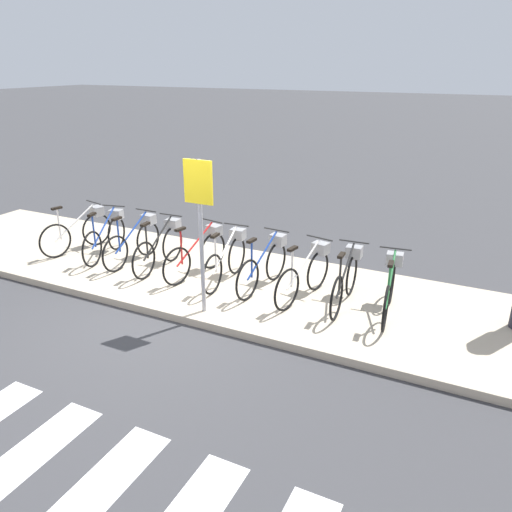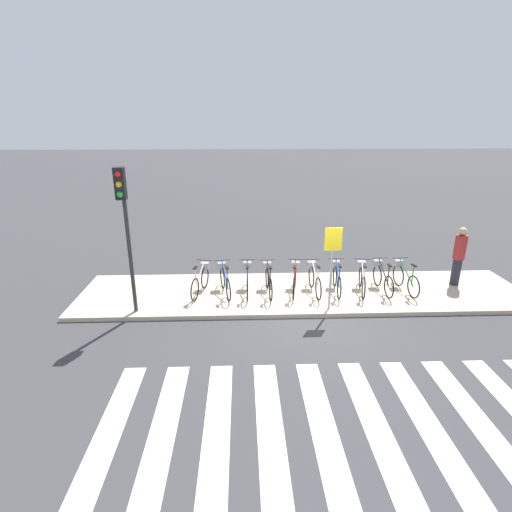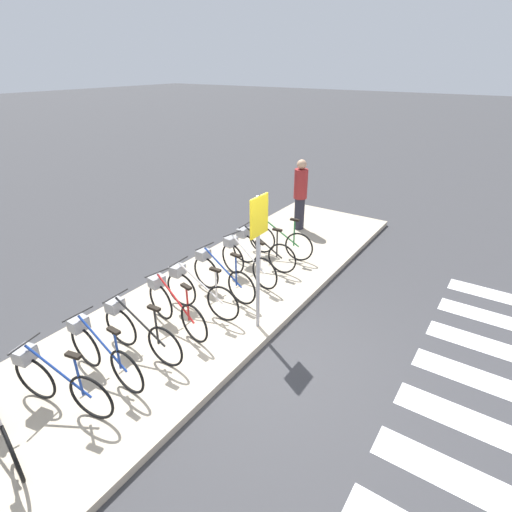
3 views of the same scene
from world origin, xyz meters
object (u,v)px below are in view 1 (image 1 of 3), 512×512
object	(u,v)px
parked_bicycle_6	(265,263)
parked_bicycle_7	(307,272)
parked_bicycle_9	(390,286)
parked_bicycle_3	(161,245)
sign_post	(200,212)
parked_bicycle_8	(346,278)
parked_bicycle_4	(199,251)
parked_bicycle_5	(228,257)
parked_bicycle_1	(107,234)
parked_bicycle_0	(81,229)
parked_bicycle_2	(135,239)

from	to	relation	value
parked_bicycle_6	parked_bicycle_7	xyz separation A→B (m)	(0.73, -0.06, 0.00)
parked_bicycle_7	parked_bicycle_9	xyz separation A→B (m)	(1.27, 0.04, 0.00)
parked_bicycle_7	parked_bicycle_9	world-z (taller)	same
parked_bicycle_3	sign_post	distance (m)	2.21
parked_bicycle_3	parked_bicycle_8	xyz separation A→B (m)	(3.35, 0.05, 0.00)
parked_bicycle_4	sign_post	xyz separation A→B (m)	(0.78, -1.15, 1.10)
parked_bicycle_5	parked_bicycle_6	bearing A→B (deg)	3.63
parked_bicycle_3	parked_bicycle_8	world-z (taller)	same
parked_bicycle_1	parked_bicycle_8	xyz separation A→B (m)	(4.63, 0.02, 0.00)
parked_bicycle_7	parked_bicycle_3	bearing A→B (deg)	179.81
parked_bicycle_8	parked_bicycle_4	bearing A→B (deg)	-179.40
parked_bicycle_8	parked_bicycle_1	bearing A→B (deg)	-179.69
parked_bicycle_0	parked_bicycle_1	bearing A→B (deg)	-2.14
parked_bicycle_0	parked_bicycle_2	world-z (taller)	same
parked_bicycle_1	parked_bicycle_2	distance (m)	0.66
parked_bicycle_0	parked_bicycle_3	world-z (taller)	same
parked_bicycle_6	parked_bicycle_5	bearing A→B (deg)	-176.37
parked_bicycle_4	sign_post	bearing A→B (deg)	-55.66
parked_bicycle_1	parked_bicycle_5	size ratio (longest dim) A/B	0.98
parked_bicycle_0	parked_bicycle_1	size ratio (longest dim) A/B	1.00
parked_bicycle_5	parked_bicycle_3	bearing A→B (deg)	-179.58
sign_post	parked_bicycle_7	bearing A→B (deg)	43.12
parked_bicycle_1	parked_bicycle_3	xyz separation A→B (m)	(1.27, -0.03, 0.00)
parked_bicycle_1	parked_bicycle_6	xyz separation A→B (m)	(3.28, 0.02, 0.00)
parked_bicycle_9	parked_bicycle_4	bearing A→B (deg)	-179.87
parked_bicycle_9	parked_bicycle_1	bearing A→B (deg)	-179.94
parked_bicycle_6	parked_bicycle_8	size ratio (longest dim) A/B	1.00
parked_bicycle_4	parked_bicycle_0	bearing A→B (deg)	179.42
parked_bicycle_7	sign_post	size ratio (longest dim) A/B	0.68
parked_bicycle_1	parked_bicycle_9	size ratio (longest dim) A/B	0.98
parked_bicycle_3	parked_bicycle_5	world-z (taller)	same
parked_bicycle_1	parked_bicycle_5	distance (m)	2.61
parked_bicycle_8	parked_bicycle_9	world-z (taller)	same
parked_bicycle_4	parked_bicycle_9	bearing A→B (deg)	0.13
parked_bicycle_9	parked_bicycle_0	bearing A→B (deg)	179.80
parked_bicycle_7	parked_bicycle_5	bearing A→B (deg)	179.22
parked_bicycle_0	parked_bicycle_4	world-z (taller)	same
parked_bicycle_4	parked_bicycle_5	bearing A→B (deg)	-1.67
parked_bicycle_0	sign_post	distance (m)	3.86
sign_post	parked_bicycle_6	bearing A→B (deg)	68.71
parked_bicycle_1	parked_bicycle_2	bearing A→B (deg)	0.98
parked_bicycle_1	parked_bicycle_4	bearing A→B (deg)	-0.06
parked_bicycle_2	parked_bicycle_3	world-z (taller)	same
parked_bicycle_3	parked_bicycle_9	size ratio (longest dim) A/B	1.00
parked_bicycle_0	parked_bicycle_3	distance (m)	1.96
parked_bicycle_2	parked_bicycle_1	bearing A→B (deg)	-179.02
parked_bicycle_4	parked_bicycle_7	distance (m)	1.97
parked_bicycle_6	parked_bicycle_8	xyz separation A→B (m)	(1.34, 0.00, 0.00)
parked_bicycle_0	sign_post	world-z (taller)	sign_post
parked_bicycle_3	parked_bicycle_9	bearing A→B (deg)	0.48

